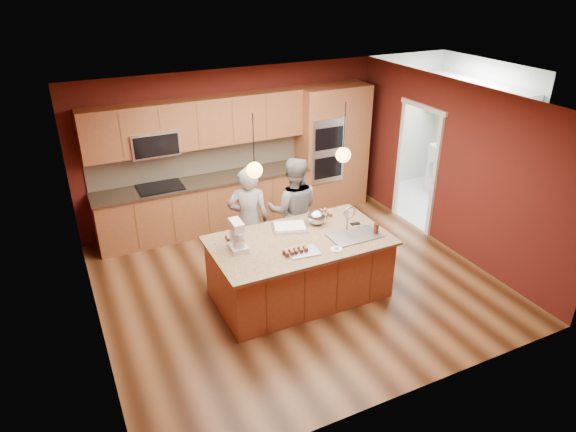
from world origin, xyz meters
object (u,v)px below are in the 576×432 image
person_left (249,221)px  person_right (293,210)px  stand_mixer (237,237)px  mixing_bowl (317,217)px  island (300,267)px

person_left → person_right: bearing=-160.5°
stand_mixer → mixing_bowl: (1.28, 0.18, -0.07)m
island → person_right: (0.35, 0.93, 0.39)m
island → stand_mixer: stand_mixer is taller
person_right → person_left: bearing=24.1°
person_right → mixing_bowl: person_right is taller
island → person_left: bearing=112.7°
person_right → mixing_bowl: (0.07, -0.62, 0.15)m
stand_mixer → mixing_bowl: stand_mixer is taller
island → mixing_bowl: island is taller
island → person_left: (-0.39, 0.93, 0.38)m
stand_mixer → mixing_bowl: 1.29m
island → person_left: person_left is taller
island → stand_mixer: 1.06m
person_left → island: bearing=132.2°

